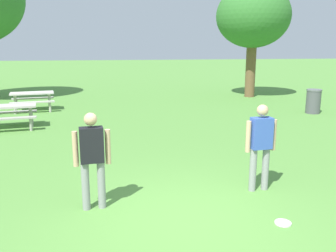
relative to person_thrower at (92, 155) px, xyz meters
name	(u,v)px	position (x,y,z in m)	size (l,w,h in m)	color
ground_plane	(184,222)	(1.39, -0.71, -0.94)	(120.00, 120.00, 0.00)	#568E3D
person_thrower	(92,155)	(0.00, 0.00, 0.00)	(0.61, 0.26, 1.64)	gray
person_catcher	(261,142)	(3.04, 0.32, 0.00)	(0.61, 0.26, 1.64)	gray
frisbee	(283,223)	(2.89, -1.01, -0.93)	(0.25, 0.25, 0.03)	white
picnic_table_near	(9,112)	(-2.96, 6.50, -0.38)	(1.92, 1.69, 0.77)	#B2ADA3
picnic_table_far	(32,97)	(-2.86, 9.79, -0.38)	(1.92, 1.69, 0.77)	beige
trash_can_further_along	(313,101)	(8.32, 7.44, -0.46)	(0.59, 0.59, 0.96)	#515156
tree_far_right	(253,17)	(7.58, 12.33, 3.11)	(3.72, 3.72, 5.67)	brown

